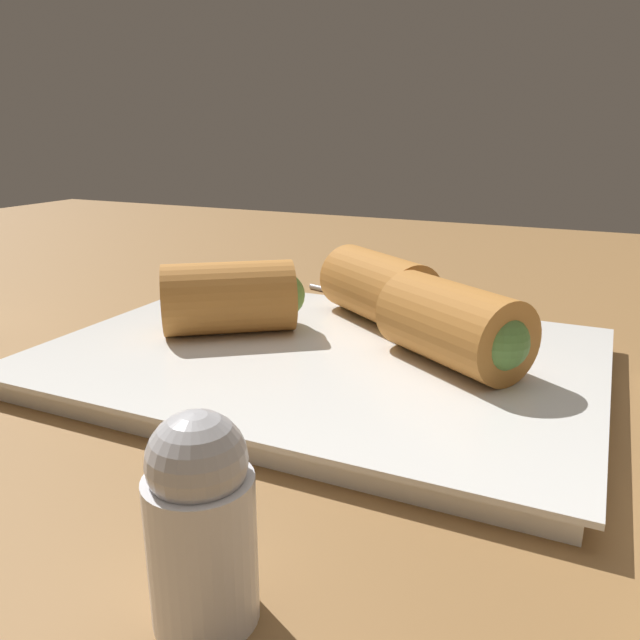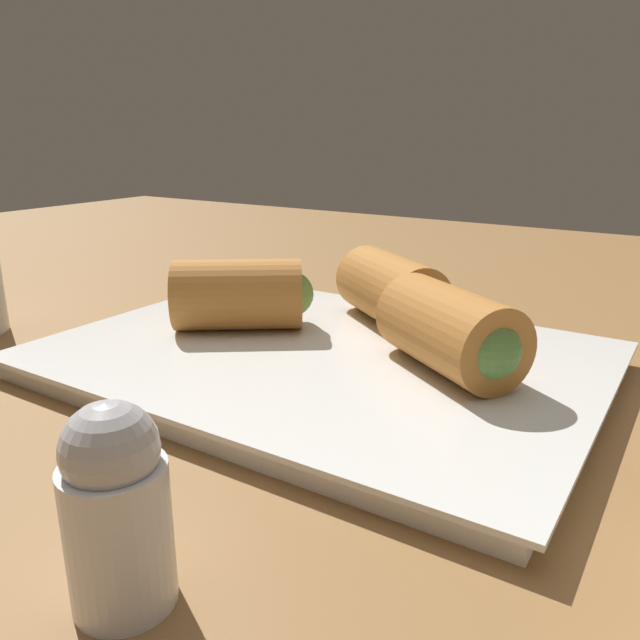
# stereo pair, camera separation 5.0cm
# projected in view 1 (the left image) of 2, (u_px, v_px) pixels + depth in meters

# --- Properties ---
(table_surface) EXTENTS (1.80, 1.40, 0.02)m
(table_surface) POSITION_uv_depth(u_px,v_px,m) (288.00, 390.00, 0.40)
(table_surface) COLOR olive
(table_surface) RESTS_ON ground
(serving_plate) EXTENTS (0.34, 0.25, 0.01)m
(serving_plate) POSITION_uv_depth(u_px,v_px,m) (320.00, 360.00, 0.40)
(serving_plate) COLOR silver
(serving_plate) RESTS_ON table_surface
(roll_front_left) EXTENTS (0.10, 0.09, 0.05)m
(roll_front_left) POSITION_uv_depth(u_px,v_px,m) (382.00, 288.00, 0.45)
(roll_front_left) COLOR #B77533
(roll_front_left) RESTS_ON serving_plate
(roll_front_right) EXTENTS (0.10, 0.09, 0.05)m
(roll_front_right) POSITION_uv_depth(u_px,v_px,m) (459.00, 327.00, 0.36)
(roll_front_right) COLOR #B77533
(roll_front_right) RESTS_ON serving_plate
(roll_back_left) EXTENTS (0.10, 0.09, 0.05)m
(roll_back_left) POSITION_uv_depth(u_px,v_px,m) (236.00, 297.00, 0.42)
(roll_back_left) COLOR #B77533
(roll_back_left) RESTS_ON serving_plate
(spoon) EXTENTS (0.15, 0.07, 0.01)m
(spoon) POSITION_uv_depth(u_px,v_px,m) (412.00, 308.00, 0.52)
(spoon) COLOR #B2B2B7
(spoon) RESTS_ON table_surface
(salt_shaker) EXTENTS (0.03, 0.03, 0.07)m
(salt_shaker) POSITION_uv_depth(u_px,v_px,m) (201.00, 521.00, 0.19)
(salt_shaker) COLOR silver
(salt_shaker) RESTS_ON table_surface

